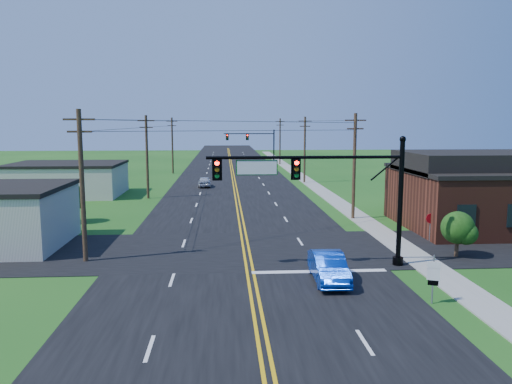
{
  "coord_description": "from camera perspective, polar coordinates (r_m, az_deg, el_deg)",
  "views": [
    {
      "loc": [
        -1.23,
        -19.46,
        8.23
      ],
      "look_at": [
        0.68,
        10.0,
        4.1
      ],
      "focal_mm": 35.0,
      "sensor_mm": 36.0,
      "label": 1
    }
  ],
  "objects": [
    {
      "name": "blue_car",
      "position": [
        26.42,
        8.29,
        -8.58
      ],
      "size": [
        1.66,
        4.55,
        1.49
      ],
      "primitive_type": "imported",
      "rotation": [
        0.0,
        0.0,
        -0.02
      ],
      "color": "#0732A7",
      "rests_on": "ground"
    },
    {
      "name": "distant_car",
      "position": [
        64.26,
        -5.91,
        1.16
      ],
      "size": [
        1.71,
        3.95,
        1.33
      ],
      "primitive_type": "imported",
      "rotation": [
        0.0,
        0.0,
        3.18
      ],
      "color": "silver",
      "rests_on": "ground"
    },
    {
      "name": "signal_mast_far",
      "position": [
        99.69,
        -0.45,
        5.85
      ],
      "size": [
        10.98,
        0.6,
        7.48
      ],
      "color": "black",
      "rests_on": "ground"
    },
    {
      "name": "sidewalk",
      "position": [
        61.16,
        7.38,
        0.2
      ],
      "size": [
        2.0,
        160.0,
        0.08
      ],
      "primitive_type": "cube",
      "color": "gray",
      "rests_on": "ground"
    },
    {
      "name": "brick_building",
      "position": [
        43.46,
        25.58,
        -0.59
      ],
      "size": [
        14.2,
        11.2,
        4.7
      ],
      "color": "#562618",
      "rests_on": "ground"
    },
    {
      "name": "route_sign",
      "position": [
        24.32,
        19.61,
        -8.99
      ],
      "size": [
        0.54,
        0.25,
        2.28
      ],
      "rotation": [
        0.0,
        0.0,
        -0.39
      ],
      "color": "slate",
      "rests_on": "ground"
    },
    {
      "name": "road_cross",
      "position": [
        32.54,
        -1.44,
        -6.65
      ],
      "size": [
        70.0,
        10.0,
        0.04
      ],
      "primitive_type": "cube",
      "color": "black",
      "rests_on": "ground"
    },
    {
      "name": "road_main",
      "position": [
        69.96,
        -2.68,
        1.22
      ],
      "size": [
        16.0,
        220.0,
        0.04
      ],
      "primitive_type": "cube",
      "color": "black",
      "rests_on": "ground"
    },
    {
      "name": "ground",
      "position": [
        21.17,
        -0.09,
        -14.92
      ],
      "size": [
        260.0,
        260.0,
        0.0
      ],
      "primitive_type": "plane",
      "color": "#184814",
      "rests_on": "ground"
    },
    {
      "name": "utility_pole_left_b",
      "position": [
        55.2,
        -12.35,
        4.14
      ],
      "size": [
        1.8,
        0.28,
        9.0
      ],
      "color": "#362018",
      "rests_on": "ground"
    },
    {
      "name": "stop_sign",
      "position": [
        36.54,
        19.32,
        -3.18
      ],
      "size": [
        0.72,
        0.12,
        2.01
      ],
      "rotation": [
        0.0,
        0.0,
        0.12
      ],
      "color": "slate",
      "rests_on": "ground"
    },
    {
      "name": "utility_pole_left_c",
      "position": [
        81.96,
        -9.54,
        5.4
      ],
      "size": [
        1.8,
        0.28,
        9.0
      ],
      "color": "#362018",
      "rests_on": "ground"
    },
    {
      "name": "tree_left",
      "position": [
        43.81,
        -20.62,
        -0.51
      ],
      "size": [
        2.4,
        2.4,
        3.37
      ],
      "color": "#362018",
      "rests_on": "ground"
    },
    {
      "name": "utility_pole_right_a",
      "position": [
        43.05,
        11.17,
        3.14
      ],
      "size": [
        1.8,
        0.28,
        9.0
      ],
      "color": "#362018",
      "rests_on": "ground"
    },
    {
      "name": "tree_right_back",
      "position": [
        48.94,
        16.93,
        1.01
      ],
      "size": [
        3.0,
        3.0,
        4.1
      ],
      "color": "#362018",
      "rests_on": "ground"
    },
    {
      "name": "utility_pole_left_a",
      "position": [
        30.8,
        -19.26,
        0.98
      ],
      "size": [
        1.8,
        0.28,
        9.0
      ],
      "color": "#362018",
      "rests_on": "ground"
    },
    {
      "name": "cream_bldg_far",
      "position": [
        60.48,
        -20.78,
        1.4
      ],
      "size": [
        12.2,
        9.2,
        3.7
      ],
      "color": "beige",
      "rests_on": "ground"
    },
    {
      "name": "utility_pole_right_c",
      "position": [
        98.15,
        2.76,
        5.91
      ],
      "size": [
        1.8,
        0.28,
        9.0
      ],
      "color": "#362018",
      "rests_on": "ground"
    },
    {
      "name": "shrub_corner",
      "position": [
        32.89,
        22.06,
        -3.81
      ],
      "size": [
        2.0,
        2.0,
        2.86
      ],
      "color": "#362018",
      "rests_on": "ground"
    },
    {
      "name": "signal_mast_main",
      "position": [
        28.24,
        7.69,
        0.81
      ],
      "size": [
        11.3,
        0.6,
        7.48
      ],
      "color": "black",
      "rests_on": "ground"
    },
    {
      "name": "utility_pole_right_b",
      "position": [
        68.45,
        5.59,
        4.99
      ],
      "size": [
        1.8,
        0.28,
        9.0
      ],
      "color": "#362018",
      "rests_on": "ground"
    }
  ]
}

